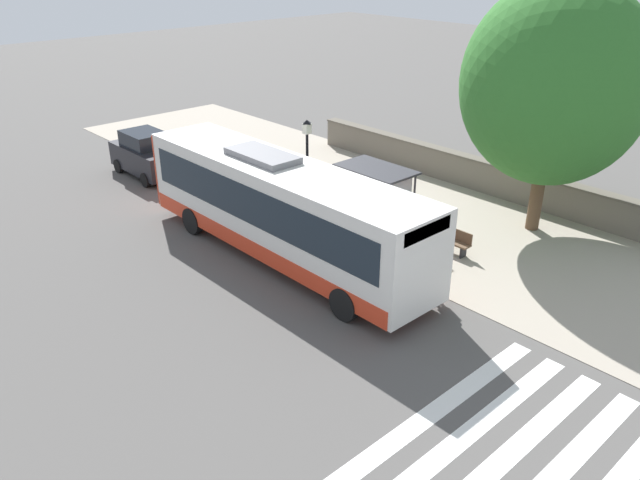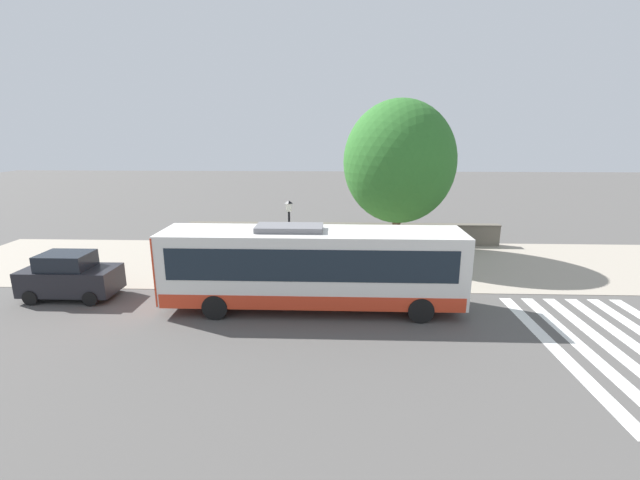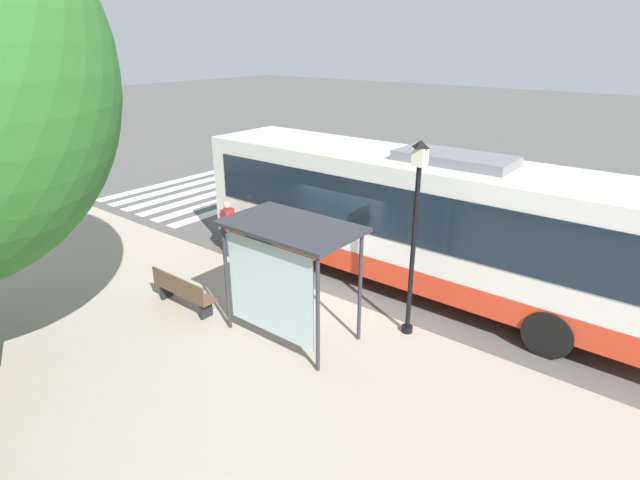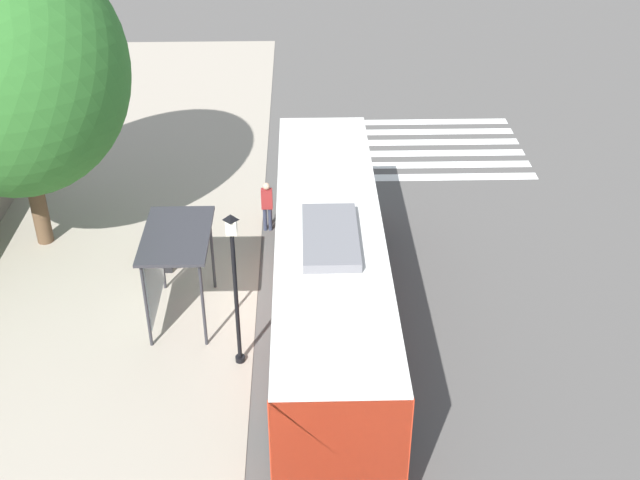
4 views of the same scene
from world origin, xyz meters
TOP-DOWN VIEW (x-y plane):
  - ground_plane at (0.00, 0.00)m, footprint 120.00×120.00m
  - sidewalk_plaza at (-4.50, 0.00)m, footprint 9.00×44.00m
  - crosswalk_stripes at (5.00, 9.42)m, footprint 9.00×5.25m
  - bus at (1.89, -1.42)m, footprint 2.66×12.10m
  - bus_shelter at (-2.04, -0.65)m, footprint 1.68×2.79m
  - pedestrian at (0.19, 3.66)m, footprint 0.34×0.22m
  - bench at (-2.68, 2.08)m, footprint 0.40×1.87m
  - street_lamp_near at (-0.30, -2.56)m, footprint 0.28×0.28m
  - shade_tree at (-6.55, 3.15)m, footprint 6.40×6.40m

SIDE VIEW (x-z plane):
  - ground_plane at x=0.00m, z-range 0.00..0.00m
  - crosswalk_stripes at x=5.00m, z-range 0.00..0.01m
  - sidewalk_plaza at x=-4.50m, z-range 0.00..0.02m
  - bench at x=-2.68m, z-range 0.04..0.92m
  - pedestrian at x=0.19m, z-range 0.14..1.79m
  - bus at x=1.89m, z-range 0.07..3.60m
  - bus_shelter at x=-2.04m, z-range 0.82..3.35m
  - street_lamp_near at x=-0.30m, z-range 0.39..4.58m
  - shade_tree at x=-6.55m, z-range 0.95..9.92m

